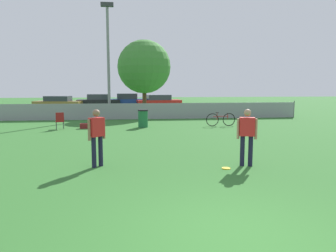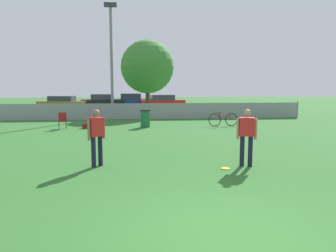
# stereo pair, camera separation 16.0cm
# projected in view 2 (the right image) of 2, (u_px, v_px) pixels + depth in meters

# --- Properties ---
(ground_plane) EXTENTS (120.00, 120.00, 0.00)m
(ground_plane) POSITION_uv_depth(u_px,v_px,m) (231.00, 239.00, 4.98)
(ground_plane) COLOR #2D6628
(fence_backline) EXTENTS (20.88, 0.07, 1.21)m
(fence_backline) POSITION_uv_depth(u_px,v_px,m) (155.00, 111.00, 22.68)
(fence_backline) COLOR gray
(fence_backline) RESTS_ON ground_plane
(light_pole) EXTENTS (0.90, 0.36, 8.18)m
(light_pole) POSITION_uv_depth(u_px,v_px,m) (111.00, 50.00, 23.74)
(light_pole) COLOR gray
(light_pole) RESTS_ON ground_plane
(tree_near_pole) EXTENTS (4.15, 4.15, 5.84)m
(tree_near_pole) POSITION_uv_depth(u_px,v_px,m) (147.00, 67.00, 25.55)
(tree_near_pole) COLOR #4C331E
(tree_near_pole) RESTS_ON ground_plane
(player_thrower_red) EXTENTS (0.56, 0.32, 1.65)m
(player_thrower_red) POSITION_uv_depth(u_px,v_px,m) (247.00, 133.00, 9.34)
(player_thrower_red) COLOR #191933
(player_thrower_red) RESTS_ON ground_plane
(player_defender_red) EXTENTS (0.46, 0.44, 1.65)m
(player_defender_red) POSITION_uv_depth(u_px,v_px,m) (96.00, 134.00, 9.32)
(player_defender_red) COLOR #191933
(player_defender_red) RESTS_ON ground_plane
(frisbee_disc) EXTENTS (0.25, 0.25, 0.03)m
(frisbee_disc) POSITION_uv_depth(u_px,v_px,m) (226.00, 168.00, 9.15)
(frisbee_disc) COLOR yellow
(frisbee_disc) RESTS_ON ground_plane
(folding_chair_sideline) EXTENTS (0.51, 0.51, 0.90)m
(folding_chair_sideline) POSITION_uv_depth(u_px,v_px,m) (62.00, 120.00, 17.49)
(folding_chair_sideline) COLOR #333338
(folding_chair_sideline) RESTS_ON ground_plane
(bicycle_sideline) EXTENTS (1.73, 0.44, 0.80)m
(bicycle_sideline) POSITION_uv_depth(u_px,v_px,m) (223.00, 120.00, 18.68)
(bicycle_sideline) COLOR black
(bicycle_sideline) RESTS_ON ground_plane
(trash_bin) EXTENTS (0.56, 0.56, 0.99)m
(trash_bin) POSITION_uv_depth(u_px,v_px,m) (145.00, 118.00, 18.22)
(trash_bin) COLOR #1E6638
(trash_bin) RESTS_ON ground_plane
(gear_bag_sideline) EXTENTS (0.61, 0.34, 0.30)m
(gear_bag_sideline) POSITION_uv_depth(u_px,v_px,m) (88.00, 126.00, 17.80)
(gear_bag_sideline) COLOR maroon
(gear_bag_sideline) RESTS_ON ground_plane
(parked_car_tan) EXTENTS (4.59, 2.35, 1.32)m
(parked_car_tan) POSITION_uv_depth(u_px,v_px,m) (62.00, 103.00, 31.39)
(parked_car_tan) COLOR black
(parked_car_tan) RESTS_ON ground_plane
(parked_car_dark) EXTENTS (4.25, 1.92, 1.45)m
(parked_car_dark) POSITION_uv_depth(u_px,v_px,m) (103.00, 101.00, 33.06)
(parked_car_dark) COLOR black
(parked_car_dark) RESTS_ON ground_plane
(parked_car_blue) EXTENTS (3.91, 1.83, 1.50)m
(parked_car_blue) POSITION_uv_depth(u_px,v_px,m) (131.00, 101.00, 33.81)
(parked_car_blue) COLOR black
(parked_car_blue) RESTS_ON ground_plane
(parked_car_red) EXTENTS (4.58, 2.25, 1.38)m
(parked_car_red) POSITION_uv_depth(u_px,v_px,m) (162.00, 102.00, 33.04)
(parked_car_red) COLOR black
(parked_car_red) RESTS_ON ground_plane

